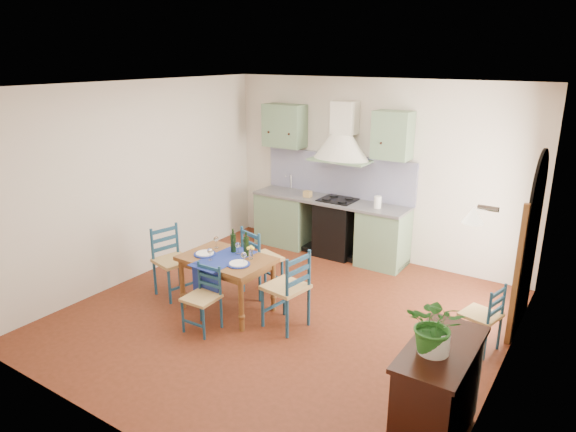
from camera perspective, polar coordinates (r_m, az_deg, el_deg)
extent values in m
plane|color=#481F0F|center=(6.55, -0.34, -11.03)|extent=(5.00, 5.00, 0.00)
cube|color=beige|center=(8.14, 9.49, 5.02)|extent=(5.00, 0.04, 2.80)
cube|color=slate|center=(8.80, -0.29, -0.26)|extent=(0.90, 0.60, 0.88)
cube|color=slate|center=(8.00, 10.52, -2.43)|extent=(0.70, 0.60, 0.88)
cube|color=black|center=(8.31, 5.45, -1.42)|extent=(0.60, 0.58, 0.88)
cube|color=slate|center=(8.24, 4.63, 1.79)|extent=(2.60, 0.64, 0.04)
cube|color=silver|center=(8.67, -0.30, 2.60)|extent=(0.45, 0.40, 0.03)
cylinder|color=silver|center=(8.78, 0.35, 3.83)|extent=(0.02, 0.02, 0.26)
cube|color=black|center=(8.17, 5.55, 1.80)|extent=(0.55, 0.48, 0.02)
cube|color=black|center=(8.56, 4.65, -3.69)|extent=(2.60, 0.50, 0.08)
cube|color=#090B50|center=(8.39, 5.60, 4.58)|extent=(2.65, 0.05, 0.68)
cube|color=slate|center=(8.61, -0.39, 10.00)|extent=(0.70, 0.34, 0.70)
cube|color=slate|center=(7.73, 11.55, 8.79)|extent=(0.55, 0.34, 0.70)
cone|color=beige|center=(8.04, 5.93, 7.56)|extent=(0.96, 0.96, 0.40)
cube|color=beige|center=(8.05, 6.33, 10.80)|extent=(0.36, 0.30, 0.50)
cube|color=beige|center=(5.13, 23.59, -3.71)|extent=(0.04, 5.00, 2.80)
cube|color=black|center=(6.63, 25.11, -4.54)|extent=(0.03, 1.00, 1.65)
cylinder|color=black|center=(6.40, 26.06, 2.34)|extent=(0.03, 1.00, 1.00)
cube|color=brown|center=(6.14, 24.07, -6.14)|extent=(0.06, 0.06, 1.65)
cube|color=brown|center=(7.14, 25.61, -3.09)|extent=(0.06, 0.06, 1.65)
cube|color=brown|center=(6.79, 25.45, -2.70)|extent=(0.04, 0.55, 1.96)
cylinder|color=silver|center=(4.04, 21.36, 0.80)|extent=(0.15, 0.04, 0.04)
cone|color=#FFEDC6|center=(4.08, 19.89, 0.08)|extent=(0.16, 0.16, 0.12)
cube|color=beige|center=(7.63, -16.21, 3.74)|extent=(0.04, 5.00, 2.80)
cube|color=white|center=(5.76, -0.40, 14.30)|extent=(5.00, 5.00, 0.01)
cube|color=brown|center=(6.46, -6.85, -4.83)|extent=(1.15, 0.79, 0.05)
cube|color=brown|center=(6.49, -6.83, -5.36)|extent=(1.03, 0.68, 0.08)
cylinder|color=brown|center=(6.73, -11.67, -7.43)|extent=(0.07, 0.07, 0.66)
cylinder|color=brown|center=(7.12, -8.03, -5.80)|extent=(0.07, 0.07, 0.66)
cylinder|color=brown|center=(6.10, -5.22, -9.87)|extent=(0.07, 0.07, 0.66)
cylinder|color=brown|center=(6.53, -1.65, -7.88)|extent=(0.07, 0.07, 0.66)
cube|color=navy|center=(6.42, -7.14, -4.72)|extent=(0.46, 0.86, 0.01)
cube|color=navy|center=(6.27, -9.18, -7.20)|extent=(0.42, 0.03, 0.38)
cylinder|color=navy|center=(6.57, -9.23, -4.19)|extent=(0.28, 0.28, 0.01)
cylinder|color=white|center=(6.56, -9.23, -4.11)|extent=(0.22, 0.22, 0.01)
cylinder|color=navy|center=(6.21, -5.53, -5.35)|extent=(0.28, 0.28, 0.01)
cylinder|color=white|center=(6.20, -5.53, -5.26)|extent=(0.22, 0.22, 0.01)
cylinder|color=black|center=(6.55, -6.11, -2.75)|extent=(0.07, 0.07, 0.32)
cylinder|color=black|center=(6.42, -4.68, -3.14)|extent=(0.07, 0.07, 0.32)
cylinder|color=white|center=(6.35, -4.15, -4.32)|extent=(0.05, 0.05, 0.10)
sphere|color=yellow|center=(6.32, -4.17, -3.56)|extent=(0.10, 0.10, 0.10)
cylinder|color=navy|center=(6.23, -11.61, -10.90)|extent=(0.03, 0.03, 0.41)
cylinder|color=navy|center=(6.35, -9.75, -8.25)|extent=(0.03, 0.03, 0.79)
cylinder|color=navy|center=(6.04, -9.35, -11.73)|extent=(0.03, 0.03, 0.41)
cylinder|color=navy|center=(6.16, -7.50, -8.98)|extent=(0.03, 0.03, 0.79)
cube|color=tan|center=(6.14, -9.61, -8.96)|extent=(0.38, 0.38, 0.04)
cube|color=navy|center=(6.19, -8.70, -7.52)|extent=(0.34, 0.03, 0.04)
cube|color=navy|center=(6.15, -8.75, -6.62)|extent=(0.34, 0.03, 0.04)
cube|color=navy|center=(6.11, -8.79, -5.72)|extent=(0.34, 0.03, 0.04)
cube|color=navy|center=(6.15, -10.47, -11.67)|extent=(0.32, 0.04, 0.02)
cylinder|color=navy|center=(7.02, -0.66, -6.75)|extent=(0.04, 0.04, 0.48)
cylinder|color=navy|center=(6.72, -3.18, -5.80)|extent=(0.04, 0.04, 0.95)
cylinder|color=navy|center=(7.29, -2.57, -5.81)|extent=(0.04, 0.04, 0.48)
cylinder|color=navy|center=(7.00, -5.06, -4.84)|extent=(0.04, 0.04, 0.95)
cube|color=tan|center=(6.95, -2.88, -4.73)|extent=(0.55, 0.55, 0.04)
cube|color=navy|center=(6.80, -4.17, -4.08)|extent=(0.39, 0.14, 0.05)
cube|color=navy|center=(6.75, -4.19, -3.09)|extent=(0.39, 0.14, 0.05)
cube|color=navy|center=(6.71, -4.21, -2.08)|extent=(0.39, 0.14, 0.05)
cube|color=navy|center=(7.18, -1.63, -6.65)|extent=(0.37, 0.14, 0.03)
cylinder|color=navy|center=(6.91, -13.03, -7.68)|extent=(0.04, 0.04, 0.48)
cylinder|color=navy|center=(7.12, -14.70, -4.99)|extent=(0.04, 0.04, 0.94)
cylinder|color=navy|center=(7.08, -10.39, -6.86)|extent=(0.04, 0.04, 0.48)
cylinder|color=navy|center=(7.29, -12.10, -4.26)|extent=(0.04, 0.04, 0.94)
cube|color=tan|center=(7.04, -12.63, -4.87)|extent=(0.53, 0.53, 0.04)
cube|color=navy|center=(7.15, -13.47, -3.46)|extent=(0.12, 0.39, 0.05)
cube|color=navy|center=(7.10, -13.54, -2.51)|extent=(0.12, 0.39, 0.05)
cube|color=navy|center=(7.06, -13.62, -1.55)|extent=(0.12, 0.39, 0.05)
cube|color=navy|center=(7.01, -11.67, -7.65)|extent=(0.12, 0.37, 0.03)
cylinder|color=navy|center=(6.46, -0.40, -8.96)|extent=(0.04, 0.04, 0.50)
cylinder|color=navy|center=(6.13, 2.33, -8.04)|extent=(0.04, 0.04, 0.97)
cylinder|color=navy|center=(6.21, -2.84, -10.15)|extent=(0.04, 0.04, 0.50)
cylinder|color=navy|center=(5.86, -0.11, -9.28)|extent=(0.04, 0.04, 0.97)
cube|color=tan|center=(6.10, -0.26, -7.88)|extent=(0.51, 0.51, 0.04)
cube|color=navy|center=(5.92, 1.15, -7.24)|extent=(0.08, 0.41, 0.05)
cube|color=navy|center=(5.87, 1.16, -6.09)|extent=(0.08, 0.41, 0.05)
cube|color=navy|center=(5.82, 1.17, -4.92)|extent=(0.08, 0.41, 0.05)
cube|color=navy|center=(6.36, -1.59, -9.98)|extent=(0.09, 0.39, 0.03)
cylinder|color=navy|center=(6.35, 19.82, -11.04)|extent=(0.03, 0.03, 0.40)
cylinder|color=navy|center=(6.15, 22.63, -10.32)|extent=(0.03, 0.03, 0.79)
cylinder|color=navy|center=(6.10, 18.37, -12.12)|extent=(0.03, 0.03, 0.40)
cylinder|color=navy|center=(5.89, 21.27, -11.42)|extent=(0.03, 0.03, 0.79)
cube|color=tan|center=(6.07, 20.63, -10.24)|extent=(0.45, 0.45, 0.04)
cube|color=navy|center=(5.96, 22.11, -9.74)|extent=(0.10, 0.33, 0.04)
cube|color=navy|center=(5.92, 22.23, -8.83)|extent=(0.10, 0.33, 0.04)
cube|color=navy|center=(5.87, 22.34, -7.90)|extent=(0.10, 0.33, 0.04)
cube|color=navy|center=(6.25, 19.07, -11.92)|extent=(0.10, 0.31, 0.02)
cube|color=black|center=(4.58, 16.27, -18.50)|extent=(0.45, 1.00, 0.82)
cube|color=black|center=(4.35, 16.75, -13.94)|extent=(0.50, 1.05, 0.04)
cube|color=brown|center=(4.48, 12.30, -19.72)|extent=(0.02, 0.38, 0.63)
cube|color=brown|center=(4.83, 14.39, -16.76)|extent=(0.02, 0.38, 0.63)
cube|color=black|center=(5.22, 15.45, -19.48)|extent=(0.08, 0.08, 0.08)
cube|color=black|center=(5.16, 19.37, -20.41)|extent=(0.08, 0.08, 0.08)
imported|color=#297126|center=(4.13, 16.06, -11.57)|extent=(0.48, 0.44, 0.47)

